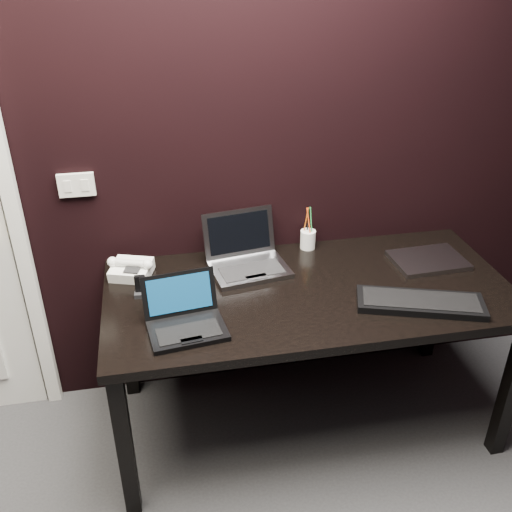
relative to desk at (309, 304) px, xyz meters
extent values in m
plane|color=black|center=(-0.30, 0.40, 0.64)|extent=(4.00, 0.00, 4.00)
cube|color=white|center=(-1.18, 0.37, 0.36)|extent=(0.06, 0.05, 2.11)
cube|color=silver|center=(-0.92, 0.39, 0.46)|extent=(0.15, 0.02, 0.10)
cube|color=silver|center=(-0.95, 0.38, 0.46)|extent=(0.03, 0.01, 0.05)
cube|color=silver|center=(-0.88, 0.38, 0.46)|extent=(0.03, 0.01, 0.05)
cube|color=black|center=(0.00, 0.00, 0.06)|extent=(1.70, 0.80, 0.04)
cube|color=black|center=(-0.80, -0.35, -0.31)|extent=(0.06, 0.06, 0.70)
cube|color=black|center=(0.80, -0.35, -0.31)|extent=(0.06, 0.06, 0.70)
cube|color=black|center=(-0.80, 0.35, -0.31)|extent=(0.06, 0.06, 0.70)
cube|color=black|center=(0.80, 0.35, -0.31)|extent=(0.06, 0.06, 0.70)
cube|color=black|center=(-0.53, -0.21, 0.09)|extent=(0.30, 0.23, 0.02)
cube|color=black|center=(-0.53, -0.24, 0.10)|extent=(0.24, 0.14, 0.00)
cube|color=black|center=(-0.52, -0.29, 0.10)|extent=(0.08, 0.04, 0.00)
cube|color=black|center=(-0.54, -0.09, 0.18)|extent=(0.29, 0.10, 0.16)
cube|color=navy|center=(-0.54, -0.10, 0.18)|extent=(0.25, 0.08, 0.13)
cube|color=gray|center=(-0.22, 0.18, 0.09)|extent=(0.36, 0.28, 0.02)
cube|color=black|center=(-0.22, 0.15, 0.10)|extent=(0.29, 0.17, 0.00)
cube|color=gray|center=(-0.21, 0.09, 0.10)|extent=(0.10, 0.05, 0.00)
cube|color=#9C9DA1|center=(-0.24, 0.32, 0.20)|extent=(0.33, 0.11, 0.20)
cube|color=black|center=(-0.24, 0.32, 0.20)|extent=(0.29, 0.09, 0.17)
cube|color=black|center=(0.40, -0.21, 0.09)|extent=(0.53, 0.31, 0.03)
cube|color=black|center=(0.40, -0.21, 0.11)|extent=(0.47, 0.27, 0.00)
cube|color=#9B9BA0|center=(0.58, 0.11, 0.09)|extent=(0.33, 0.24, 0.02)
cube|color=white|center=(-0.73, 0.24, 0.11)|extent=(0.20, 0.20, 0.07)
cylinder|color=silver|center=(-0.73, 0.23, 0.15)|extent=(0.16, 0.08, 0.03)
sphere|color=white|center=(-0.81, 0.26, 0.15)|extent=(0.06, 0.06, 0.05)
sphere|color=white|center=(-0.66, 0.21, 0.15)|extent=(0.06, 0.06, 0.05)
cube|color=black|center=(-0.73, 0.20, 0.13)|extent=(0.08, 0.06, 0.01)
cube|color=black|center=(-0.69, 0.08, 0.12)|extent=(0.04, 0.02, 0.09)
cube|color=black|center=(-0.69, 0.07, 0.09)|extent=(0.05, 0.04, 0.02)
cylinder|color=white|center=(0.09, 0.35, 0.12)|extent=(0.09, 0.09, 0.09)
cylinder|color=#BF5512|center=(0.07, 0.35, 0.22)|extent=(0.02, 0.02, 0.13)
cylinder|color=green|center=(0.10, 0.34, 0.22)|extent=(0.02, 0.02, 0.13)
cylinder|color=black|center=(0.09, 0.36, 0.22)|extent=(0.01, 0.01, 0.13)
cylinder|color=#F24E16|center=(0.08, 0.34, 0.22)|extent=(0.02, 0.03, 0.13)
camera|label=1|loc=(-0.60, -1.94, 1.36)|focal=40.00mm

